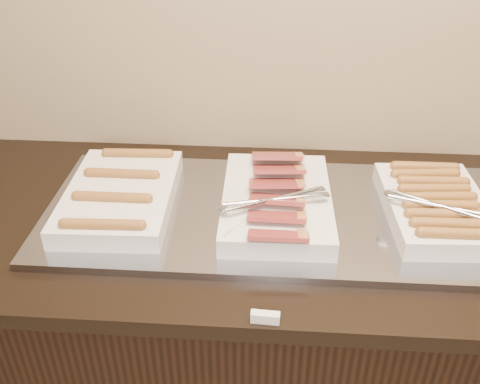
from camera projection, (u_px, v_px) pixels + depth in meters
The scene contains 6 objects.
counter at pixel (273, 339), 1.59m from camera, with size 2.06×0.76×0.90m.
warming_tray at pixel (284, 214), 1.35m from camera, with size 1.20×0.50×0.02m, color #9597A3.
dish_left at pixel (121, 195), 1.35m from camera, with size 0.27×0.40×0.07m.
dish_center at pixel (276, 200), 1.32m from camera, with size 0.28×0.42×0.09m.
dish_right at pixel (436, 206), 1.30m from camera, with size 0.27×0.36×0.08m.
label_holder at pixel (265, 317), 1.05m from camera, with size 0.06×0.02×0.02m, color silver.
Camera 1 is at (-0.02, 1.02, 1.68)m, focal length 40.00 mm.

